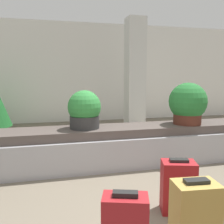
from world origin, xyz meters
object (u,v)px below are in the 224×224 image
potted_plant_1 (84,110)px  potted_plant_0 (188,104)px  suitcase_2 (195,218)px  pillar (135,72)px  suitcase_7 (178,186)px

potted_plant_1 → potted_plant_0: bearing=-2.3°
suitcase_2 → potted_plant_1: size_ratio=1.05×
pillar → suitcase_7: 5.24m
pillar → suitcase_7: size_ratio=5.39×
pillar → potted_plant_1: pillar is taller
pillar → potted_plant_1: size_ratio=5.21×
pillar → potted_plant_0: pillar is taller
potted_plant_0 → potted_plant_1: (-1.80, 0.07, -0.06)m
pillar → suitcase_2: 5.87m
suitcase_2 → suitcase_7: size_ratio=1.09×
potted_plant_0 → potted_plant_1: 1.80m
suitcase_2 → potted_plant_1: bearing=110.3°
suitcase_2 → suitcase_7: 0.66m
suitcase_2 → suitcase_7: suitcase_2 is taller
suitcase_7 → potted_plant_0: bearing=73.6°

